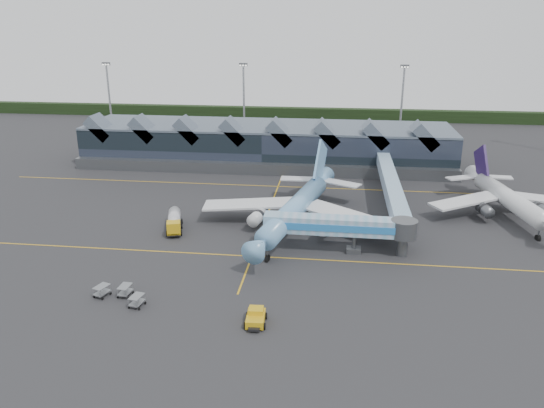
# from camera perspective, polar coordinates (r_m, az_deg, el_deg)

# --- Properties ---
(ground) EXTENTS (260.00, 260.00, 0.00)m
(ground) POSITION_cam_1_polar(r_m,az_deg,el_deg) (88.90, -1.36, -3.48)
(ground) COLOR #262629
(ground) RESTS_ON ground
(taxi_stripes) EXTENTS (120.00, 60.00, 0.01)m
(taxi_stripes) POSITION_cam_1_polar(r_m,az_deg,el_deg) (98.10, -0.52, -1.22)
(taxi_stripes) COLOR gold
(taxi_stripes) RESTS_ON ground
(tree_line_far) EXTENTS (260.00, 4.00, 4.00)m
(tree_line_far) POSITION_cam_1_polar(r_m,az_deg,el_deg) (194.15, 3.40, 9.70)
(tree_line_far) COLOR black
(tree_line_far) RESTS_ON ground
(terminal) EXTENTS (90.00, 22.25, 12.52)m
(terminal) POSITION_cam_1_polar(r_m,az_deg,el_deg) (132.87, -0.58, 6.49)
(terminal) COLOR black
(terminal) RESTS_ON ground
(light_masts) EXTENTS (132.40, 42.56, 22.45)m
(light_masts) POSITION_cam_1_polar(r_m,az_deg,el_deg) (145.77, 10.62, 10.36)
(light_masts) COLOR #94979C
(light_masts) RESTS_ON ground
(main_airliner) EXTENTS (34.08, 39.85, 12.91)m
(main_airliner) POSITION_cam_1_polar(r_m,az_deg,el_deg) (91.57, 2.75, -0.25)
(main_airliner) COLOR #66ACCF
(main_airliner) RESTS_ON ground
(regional_jet) EXTENTS (28.91, 31.93, 10.99)m
(regional_jet) POSITION_cam_1_polar(r_m,az_deg,el_deg) (106.19, 23.89, 0.68)
(regional_jet) COLOR silver
(regional_jet) RESTS_ON ground
(jet_bridge) EXTENTS (23.37, 4.03, 5.88)m
(jet_bridge) POSITION_cam_1_polar(r_m,az_deg,el_deg) (82.16, 8.25, -2.48)
(jet_bridge) COLOR #77ABC7
(jet_bridge) RESTS_ON ground
(fuel_truck) EXTENTS (4.33, 8.95, 2.99)m
(fuel_truck) POSITION_cam_1_polar(r_m,az_deg,el_deg) (92.63, -10.47, -1.73)
(fuel_truck) COLOR black
(fuel_truck) RESTS_ON ground
(pushback_tug) EXTENTS (2.68, 4.06, 1.75)m
(pushback_tug) POSITION_cam_1_polar(r_m,az_deg,el_deg) (64.61, -1.77, -12.11)
(pushback_tug) COLOR gold
(pushback_tug) RESTS_ON ground
(baggage_carts) EXTENTS (7.38, 4.63, 1.47)m
(baggage_carts) POSITION_cam_1_polar(r_m,az_deg,el_deg) (72.19, -15.91, -9.26)
(baggage_carts) COLOR gray
(baggage_carts) RESTS_ON ground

